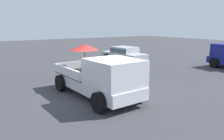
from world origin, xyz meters
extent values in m
plane|color=#38383D|center=(0.00, 0.00, 0.00)|extent=(80.00, 80.00, 0.00)
cylinder|color=black|center=(1.69, 1.07, 0.40)|extent=(0.81, 0.32, 0.80)
cylinder|color=black|center=(1.80, -0.88, 0.40)|extent=(0.81, 0.32, 0.80)
cylinder|color=black|center=(-1.80, 0.88, 0.40)|extent=(0.81, 0.32, 0.80)
cylinder|color=black|center=(-1.69, -1.07, 0.40)|extent=(0.81, 0.32, 0.80)
cube|color=silver|center=(0.00, 0.00, 0.57)|extent=(5.09, 2.07, 0.50)
cube|color=silver|center=(1.40, 0.08, 1.36)|extent=(2.20, 1.97, 1.08)
cube|color=#4C606B|center=(2.40, 0.13, 1.56)|extent=(0.15, 1.72, 0.64)
cube|color=black|center=(-1.15, -0.06, 0.85)|extent=(2.90, 1.99, 0.06)
cube|color=silver|center=(-1.20, 0.86, 1.08)|extent=(2.80, 0.25, 0.40)
cube|color=silver|center=(-1.10, -0.98, 1.08)|extent=(2.80, 0.25, 0.40)
cube|color=silver|center=(-2.50, -0.14, 1.08)|extent=(0.20, 1.84, 0.40)
ellipsoid|color=olive|center=(-1.20, 0.12, 1.14)|extent=(0.70, 0.36, 0.52)
sphere|color=olive|center=(-0.90, 0.14, 1.46)|extent=(0.29, 0.29, 0.28)
cone|color=olive|center=(-0.91, 0.22, 1.60)|extent=(0.09, 0.09, 0.12)
cone|color=olive|center=(-0.90, 0.06, 1.60)|extent=(0.09, 0.09, 0.12)
cylinder|color=black|center=(-1.46, 0.19, 1.46)|extent=(0.03, 0.03, 1.16)
cone|color=red|center=(-1.46, 0.19, 2.14)|extent=(1.48, 1.48, 0.28)
cylinder|color=black|center=(-1.06, 10.97, 0.38)|extent=(0.79, 0.36, 0.76)
cylinder|color=black|center=(-8.36, 5.80, 0.33)|extent=(0.68, 0.29, 0.66)
cylinder|color=black|center=(-8.55, 7.55, 0.33)|extent=(0.68, 0.29, 0.66)
cylinder|color=black|center=(-5.68, 6.10, 0.33)|extent=(0.68, 0.29, 0.66)
cylinder|color=black|center=(-5.87, 7.85, 0.33)|extent=(0.68, 0.29, 0.66)
cube|color=#ADB2B7|center=(-7.12, 6.82, 0.55)|extent=(4.47, 2.23, 0.52)
cube|color=#ADB2B7|center=(-7.02, 6.83, 1.05)|extent=(2.27, 1.82, 0.56)
cube|color=#4C606B|center=(-7.02, 6.83, 1.05)|extent=(2.21, 1.90, 0.32)
camera|label=1|loc=(8.70, -4.84, 3.28)|focal=35.74mm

